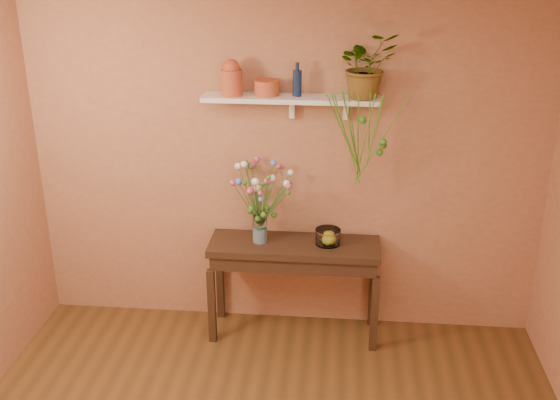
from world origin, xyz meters
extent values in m
plane|color=silver|center=(0.00, 0.00, 2.70)|extent=(4.00, 4.00, 0.00)
cube|color=#B77650|center=(0.00, 2.00, 1.35)|extent=(4.00, 0.04, 2.70)
cube|color=#3B2619|center=(0.09, 1.77, 0.78)|extent=(1.33, 0.43, 0.06)
cube|color=#3B2619|center=(0.09, 1.77, 0.69)|extent=(1.27, 0.39, 0.11)
cube|color=#3B2619|center=(-0.54, 1.58, 0.32)|extent=(0.06, 0.06, 0.63)
cube|color=#3B2619|center=(0.73, 1.58, 0.32)|extent=(0.06, 0.06, 0.63)
cube|color=#3B2619|center=(-0.54, 1.95, 0.32)|extent=(0.06, 0.06, 0.63)
cube|color=#3B2619|center=(0.73, 1.95, 0.32)|extent=(0.06, 0.06, 0.63)
cube|color=white|center=(0.05, 1.87, 1.92)|extent=(1.30, 0.24, 0.04)
cube|color=white|center=(0.05, 1.97, 1.83)|extent=(0.04, 0.05, 0.15)
cube|color=white|center=(0.45, 1.97, 1.83)|extent=(0.04, 0.05, 0.15)
cylinder|color=#C1553B|center=(-0.38, 1.85, 2.03)|extent=(0.19, 0.19, 0.19)
sphere|color=#C1553B|center=(-0.38, 1.85, 2.14)|extent=(0.13, 0.13, 0.13)
cylinder|color=#C1553B|center=(-0.13, 1.89, 1.99)|extent=(0.20, 0.20, 0.11)
cylinder|color=#10203F|center=(0.09, 1.88, 2.03)|extent=(0.07, 0.07, 0.19)
cylinder|color=#10203F|center=(0.09, 1.88, 2.15)|extent=(0.03, 0.03, 0.06)
imported|color=#36761B|center=(0.58, 1.88, 2.17)|extent=(0.53, 0.50, 0.47)
cylinder|color=#36761B|center=(0.54, 1.71, 1.70)|extent=(0.03, 0.23, 0.65)
cylinder|color=#448920|center=(0.59, 1.73, 1.66)|extent=(0.12, 0.18, 0.73)
cylinder|color=#448920|center=(0.68, 1.70, 1.84)|extent=(0.05, 0.13, 0.35)
cylinder|color=#36761B|center=(0.50, 1.77, 1.74)|extent=(0.09, 0.07, 0.55)
cylinder|color=#448920|center=(0.71, 1.75, 1.65)|extent=(0.37, 0.13, 0.74)
cylinder|color=#448920|center=(0.65, 1.68, 1.74)|extent=(0.08, 0.19, 0.57)
cylinder|color=#36761B|center=(0.46, 1.69, 1.70)|extent=(0.24, 0.18, 0.64)
cylinder|color=#448920|center=(0.62, 1.75, 1.79)|extent=(0.02, 0.13, 0.45)
cylinder|color=#448920|center=(0.48, 1.74, 1.78)|extent=(0.11, 0.03, 0.48)
cylinder|color=#36761B|center=(0.43, 1.70, 1.74)|extent=(0.23, 0.20, 0.55)
cylinder|color=#448920|center=(0.47, 1.72, 1.66)|extent=(0.22, 0.17, 0.71)
cylinder|color=#448920|center=(0.50, 1.75, 1.71)|extent=(0.16, 0.15, 0.62)
sphere|color=#36761B|center=(0.71, 1.78, 1.56)|extent=(0.05, 0.05, 0.05)
sphere|color=#36761B|center=(0.57, 1.71, 1.81)|extent=(0.05, 0.05, 0.05)
sphere|color=#36761B|center=(0.73, 1.77, 1.62)|extent=(0.05, 0.05, 0.05)
sphere|color=#36761B|center=(0.72, 1.69, 1.67)|extent=(0.05, 0.05, 0.05)
cylinder|color=white|center=(-0.18, 1.77, 0.92)|extent=(0.11, 0.11, 0.24)
cylinder|color=silver|center=(-0.18, 1.77, 0.86)|extent=(0.11, 0.11, 0.11)
cylinder|color=#386B28|center=(-0.16, 1.67, 1.09)|extent=(0.04, 0.20, 0.30)
sphere|color=#4A86D3|center=(-0.14, 1.58, 1.24)|extent=(0.04, 0.04, 0.04)
cylinder|color=#386B28|center=(-0.16, 1.69, 1.11)|extent=(0.03, 0.17, 0.34)
sphere|color=#CC4379|center=(-0.15, 1.61, 1.27)|extent=(0.04, 0.04, 0.04)
cylinder|color=#386B28|center=(-0.13, 1.69, 1.17)|extent=(0.09, 0.17, 0.45)
sphere|color=#36761B|center=(-0.09, 1.61, 1.39)|extent=(0.03, 0.03, 0.03)
cylinder|color=#386B28|center=(-0.06, 1.68, 1.14)|extent=(0.23, 0.20, 0.41)
sphere|color=#CC4379|center=(0.06, 1.59, 1.34)|extent=(0.05, 0.05, 0.05)
cylinder|color=#386B28|center=(-0.14, 1.74, 1.14)|extent=(0.08, 0.08, 0.40)
sphere|color=#CC4379|center=(-0.11, 1.70, 1.34)|extent=(0.05, 0.05, 0.05)
cylinder|color=#386B28|center=(-0.07, 1.73, 1.14)|extent=(0.22, 0.10, 0.39)
sphere|color=white|center=(0.04, 1.68, 1.33)|extent=(0.05, 0.05, 0.05)
cylinder|color=#386B28|center=(-0.07, 1.73, 1.10)|extent=(0.23, 0.10, 0.32)
sphere|color=#55802C|center=(0.05, 1.69, 1.26)|extent=(0.04, 0.04, 0.04)
cylinder|color=#386B28|center=(-0.07, 1.76, 1.12)|extent=(0.23, 0.03, 0.37)
sphere|color=#55802C|center=(0.05, 1.75, 1.30)|extent=(0.05, 0.05, 0.05)
cylinder|color=#386B28|center=(-0.06, 1.82, 1.15)|extent=(0.23, 0.10, 0.41)
sphere|color=white|center=(0.05, 1.87, 1.35)|extent=(0.05, 0.05, 0.05)
cylinder|color=#386B28|center=(-0.13, 1.82, 1.12)|extent=(0.09, 0.10, 0.36)
sphere|color=white|center=(-0.09, 1.87, 1.30)|extent=(0.05, 0.05, 0.05)
cylinder|color=#386B28|center=(-0.13, 1.81, 1.18)|extent=(0.11, 0.09, 0.49)
sphere|color=#4A86D3|center=(-0.08, 1.86, 1.43)|extent=(0.05, 0.05, 0.05)
cylinder|color=#386B28|center=(-0.11, 1.88, 1.15)|extent=(0.13, 0.22, 0.42)
sphere|color=#CC4379|center=(-0.05, 1.98, 1.36)|extent=(0.04, 0.04, 0.04)
cylinder|color=#386B28|center=(-0.17, 1.83, 1.09)|extent=(0.02, 0.12, 0.30)
sphere|color=#36761B|center=(-0.17, 1.89, 1.24)|extent=(0.04, 0.04, 0.04)
cylinder|color=#386B28|center=(-0.20, 1.85, 1.19)|extent=(0.04, 0.16, 0.49)
sphere|color=#CC4379|center=(-0.21, 1.93, 1.43)|extent=(0.05, 0.05, 0.05)
cylinder|color=#386B28|center=(-0.22, 1.86, 1.15)|extent=(0.08, 0.19, 0.43)
sphere|color=#CC4379|center=(-0.26, 1.95, 1.37)|extent=(0.05, 0.05, 0.05)
cylinder|color=#386B28|center=(-0.19, 1.80, 1.09)|extent=(0.03, 0.06, 0.29)
sphere|color=white|center=(-0.21, 1.82, 1.23)|extent=(0.06, 0.06, 0.06)
cylinder|color=#386B28|center=(-0.22, 1.85, 1.15)|extent=(0.09, 0.15, 0.43)
sphere|color=#55802C|center=(-0.26, 1.92, 1.37)|extent=(0.04, 0.04, 0.04)
cylinder|color=#386B28|center=(-0.24, 1.84, 1.17)|extent=(0.13, 0.14, 0.46)
sphere|color=#55802C|center=(-0.30, 1.91, 1.40)|extent=(0.05, 0.05, 0.05)
cylinder|color=#386B28|center=(-0.24, 1.79, 1.19)|extent=(0.12, 0.03, 0.49)
sphere|color=white|center=(-0.29, 1.80, 1.43)|extent=(0.05, 0.05, 0.05)
cylinder|color=#386B28|center=(-0.26, 1.80, 1.17)|extent=(0.17, 0.06, 0.46)
sphere|color=white|center=(-0.35, 1.82, 1.40)|extent=(0.05, 0.05, 0.05)
cylinder|color=#386B28|center=(-0.26, 1.78, 1.12)|extent=(0.17, 0.02, 0.35)
sphere|color=#4A86D3|center=(-0.34, 1.78, 1.29)|extent=(0.05, 0.05, 0.05)
cylinder|color=#386B28|center=(-0.27, 1.73, 1.13)|extent=(0.19, 0.09, 0.38)
sphere|color=#CC4379|center=(-0.37, 1.69, 1.32)|extent=(0.05, 0.05, 0.05)
cylinder|color=#386B28|center=(-0.23, 1.75, 1.12)|extent=(0.11, 0.05, 0.37)
sphere|color=#36761B|center=(-0.28, 1.73, 1.31)|extent=(0.04, 0.04, 0.04)
cylinder|color=#386B28|center=(-0.20, 1.74, 1.10)|extent=(0.06, 0.08, 0.32)
sphere|color=#CC4379|center=(-0.23, 1.70, 1.26)|extent=(0.06, 0.06, 0.06)
cylinder|color=#386B28|center=(-0.20, 1.69, 1.11)|extent=(0.06, 0.17, 0.35)
sphere|color=#CC4379|center=(-0.23, 1.61, 1.29)|extent=(0.05, 0.05, 0.05)
cylinder|color=#386B28|center=(-0.19, 1.72, 1.14)|extent=(0.02, 0.11, 0.40)
sphere|color=white|center=(-0.19, 1.67, 1.34)|extent=(0.06, 0.06, 0.06)
sphere|color=#36761B|center=(-0.12, 1.77, 1.09)|extent=(0.05, 0.05, 0.05)
sphere|color=#36761B|center=(-0.13, 1.66, 1.08)|extent=(0.05, 0.05, 0.05)
sphere|color=#36761B|center=(-0.07, 1.78, 1.03)|extent=(0.05, 0.05, 0.05)
sphere|color=#36761B|center=(-0.23, 1.69, 1.11)|extent=(0.05, 0.05, 0.05)
sphere|color=#36761B|center=(-0.26, 1.80, 1.04)|extent=(0.05, 0.05, 0.05)
sphere|color=#36761B|center=(-0.19, 1.72, 1.02)|extent=(0.05, 0.05, 0.05)
cylinder|color=white|center=(0.35, 1.79, 0.86)|extent=(0.20, 0.20, 0.12)
cylinder|color=white|center=(0.35, 1.79, 0.81)|extent=(0.19, 0.19, 0.01)
sphere|color=#F9F233|center=(0.36, 1.77, 0.85)|extent=(0.08, 0.08, 0.08)
cube|color=teal|center=(-0.17, 1.76, 0.87)|extent=(0.06, 0.05, 0.12)
camera|label=1|loc=(0.42, -2.85, 3.03)|focal=42.44mm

